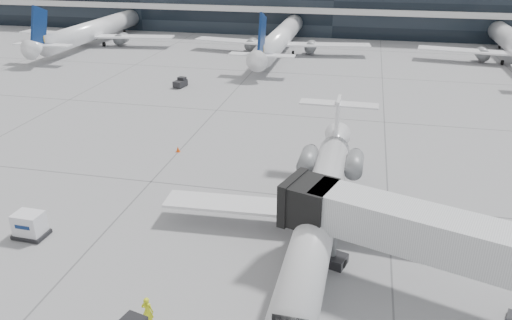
% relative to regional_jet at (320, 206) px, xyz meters
% --- Properties ---
extents(ground, '(220.00, 220.00, 0.00)m').
position_rel_regional_jet_xyz_m(ground, '(-5.05, 5.17, -2.26)').
color(ground, gray).
rests_on(ground, ground).
extents(terminal, '(170.00, 22.00, 10.00)m').
position_rel_regional_jet_xyz_m(terminal, '(-5.05, 87.17, 2.74)').
color(terminal, black).
rests_on(terminal, ground).
extents(bg_jet_left, '(32.00, 40.00, 9.60)m').
position_rel_regional_jet_xyz_m(bg_jet_left, '(-50.05, 60.17, -2.26)').
color(bg_jet_left, white).
rests_on(bg_jet_left, ground).
extents(bg_jet_center, '(32.00, 40.00, 9.60)m').
position_rel_regional_jet_xyz_m(bg_jet_center, '(-13.05, 60.17, -2.26)').
color(bg_jet_center, white).
rests_on(bg_jet_center, ground).
extents(regional_jet, '(22.95, 28.55, 6.60)m').
position_rel_regional_jet_xyz_m(regional_jet, '(0.00, 0.00, 0.00)').
color(regional_jet, silver).
rests_on(regional_jet, ground).
extents(jet_bridge, '(17.06, 8.23, 5.59)m').
position_rel_regional_jet_xyz_m(jet_bridge, '(7.19, -5.39, 1.82)').
color(jet_bridge, '#AEB0B3').
rests_on(jet_bridge, ground).
extents(ramp_worker, '(0.68, 0.45, 1.85)m').
position_rel_regional_jet_xyz_m(ramp_worker, '(-8.13, -11.19, -1.33)').
color(ramp_worker, '#D2E017').
rests_on(ramp_worker, ground).
extents(cargo_uld, '(2.27, 1.71, 1.81)m').
position_rel_regional_jet_xyz_m(cargo_uld, '(-19.82, -4.71, -1.34)').
color(cargo_uld, black).
rests_on(cargo_uld, ground).
extents(traffic_cone, '(0.46, 0.46, 0.58)m').
position_rel_regional_jet_xyz_m(traffic_cone, '(-15.09, 11.93, -1.98)').
color(traffic_cone, '#E5490C').
rests_on(traffic_cone, ground).
extents(far_tug, '(1.68, 2.31, 1.32)m').
position_rel_regional_jet_xyz_m(far_tug, '(-22.99, 34.12, -1.66)').
color(far_tug, black).
rests_on(far_tug, ground).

